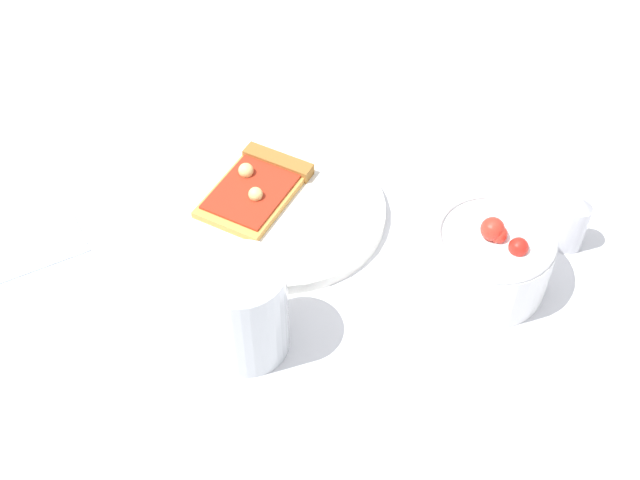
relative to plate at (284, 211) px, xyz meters
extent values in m
plane|color=silver|center=(0.01, 0.04, -0.01)|extent=(2.40, 2.40, 0.00)
cylinder|color=white|center=(0.00, 0.00, 0.00)|extent=(0.23, 0.23, 0.01)
cube|color=gold|center=(-0.02, 0.03, 0.01)|extent=(0.15, 0.13, 0.01)
cube|color=#A36B2D|center=(0.03, 0.06, 0.01)|extent=(0.05, 0.08, 0.01)
cube|color=#B22D19|center=(-0.02, 0.03, 0.02)|extent=(0.13, 0.11, 0.00)
sphere|color=#F2D87F|center=(-0.01, 0.06, 0.02)|extent=(0.02, 0.02, 0.02)
sphere|color=#F2D87F|center=(-0.02, 0.02, 0.02)|extent=(0.02, 0.02, 0.02)
cylinder|color=white|center=(0.11, -0.20, 0.03)|extent=(0.12, 0.12, 0.07)
torus|color=white|center=(0.11, -0.20, 0.06)|extent=(0.12, 0.12, 0.01)
sphere|color=red|center=(0.12, -0.23, 0.07)|extent=(0.02, 0.02, 0.02)
sphere|color=red|center=(0.12, -0.20, 0.07)|extent=(0.02, 0.02, 0.02)
sphere|color=red|center=(0.11, -0.20, 0.07)|extent=(0.02, 0.02, 0.02)
cylinder|color=silver|center=(-0.13, -0.12, 0.05)|extent=(0.08, 0.08, 0.11)
cylinder|color=black|center=(-0.13, -0.12, 0.04)|extent=(0.07, 0.07, 0.09)
cube|color=white|center=(-0.24, 0.16, -0.01)|extent=(0.12, 0.17, 0.00)
cylinder|color=silver|center=(0.22, -0.22, 0.02)|extent=(0.03, 0.03, 0.06)
cone|color=silver|center=(0.22, -0.22, 0.06)|extent=(0.03, 0.03, 0.01)
camera|label=1|loc=(-0.34, -0.54, 0.66)|focal=46.13mm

